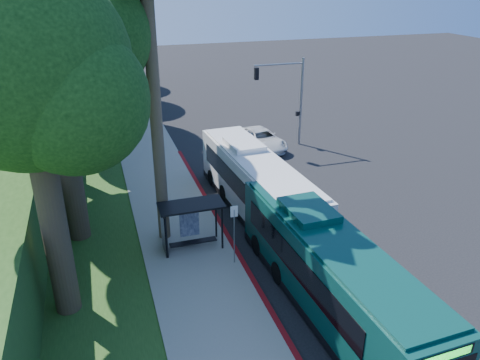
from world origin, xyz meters
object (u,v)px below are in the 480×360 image
object	(u,v)px
teal_bus	(328,269)
bus_shelter	(186,217)
white_bus	(256,184)
pickup	(261,139)

from	to	relation	value
teal_bus	bus_shelter	bearing A→B (deg)	124.44
bus_shelter	teal_bus	bearing A→B (deg)	-53.25
white_bus	teal_bus	world-z (taller)	white_bus
white_bus	pickup	size ratio (longest dim) A/B	2.33
bus_shelter	white_bus	world-z (taller)	white_bus
white_bus	pickup	xyz separation A→B (m)	(4.09, 10.26, -1.08)
bus_shelter	pickup	world-z (taller)	bus_shelter
teal_bus	pickup	size ratio (longest dim) A/B	2.33
bus_shelter	white_bus	bearing A→B (deg)	29.13
pickup	teal_bus	bearing A→B (deg)	-109.33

